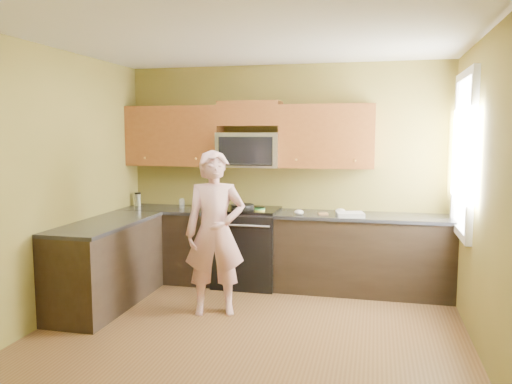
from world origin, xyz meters
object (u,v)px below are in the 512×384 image
(woman, at_px, (215,233))
(frying_pan, at_px, (242,209))
(stove, at_px, (247,247))
(microwave, at_px, (250,167))
(butter_tub, at_px, (260,214))
(travel_mug, at_px, (138,206))

(woman, height_order, frying_pan, woman)
(stove, height_order, microwave, microwave)
(butter_tub, relative_size, travel_mug, 0.72)
(travel_mug, bearing_deg, frying_pan, -6.83)
(stove, distance_m, butter_tub, 0.52)
(travel_mug, bearing_deg, butter_tub, -9.62)
(woman, distance_m, frying_pan, 0.98)
(microwave, distance_m, woman, 1.32)
(stove, relative_size, butter_tub, 7.57)
(microwave, bearing_deg, stove, -90.00)
(frying_pan, bearing_deg, butter_tub, -17.48)
(stove, xyz_separation_m, microwave, (0.00, 0.12, 0.97))
(microwave, bearing_deg, woman, -93.59)
(woman, height_order, butter_tub, woman)
(woman, bearing_deg, travel_mug, 124.30)
(woman, relative_size, frying_pan, 3.47)
(stove, distance_m, travel_mug, 1.57)
(frying_pan, bearing_deg, woman, -84.27)
(woman, height_order, travel_mug, woman)
(frying_pan, relative_size, butter_tub, 3.88)
(stove, relative_size, woman, 0.56)
(microwave, height_order, travel_mug, microwave)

